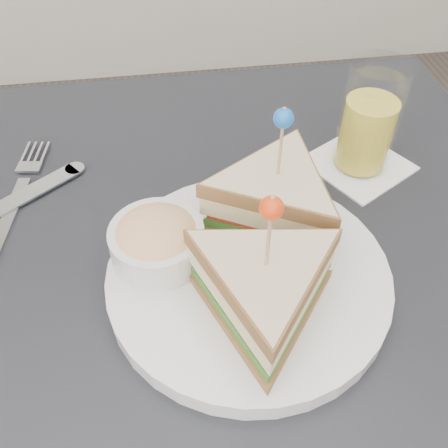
% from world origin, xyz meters
% --- Properties ---
extents(table, '(0.80, 0.80, 0.75)m').
position_xyz_m(table, '(0.00, 0.00, 0.67)').
color(table, black).
rests_on(table, ground).
extents(plate_meal, '(0.37, 0.37, 0.17)m').
position_xyz_m(plate_meal, '(0.03, -0.02, 0.80)').
color(plate_meal, silver).
rests_on(plate_meal, table).
extents(cutlery_fork, '(0.05, 0.21, 0.01)m').
position_xyz_m(cutlery_fork, '(-0.22, 0.15, 0.75)').
color(cutlery_fork, silver).
rests_on(cutlery_fork, table).
extents(drink_set, '(0.15, 0.15, 0.14)m').
position_xyz_m(drink_set, '(0.21, 0.14, 0.81)').
color(drink_set, white).
rests_on(drink_set, table).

